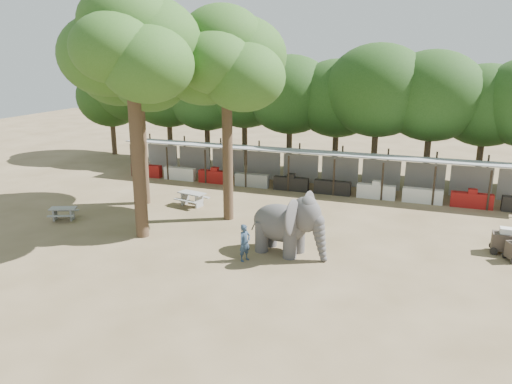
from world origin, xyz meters
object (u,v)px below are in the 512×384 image
(yard_tree_center, at_px, (130,46))
(cart_back, at_px, (505,241))
(picnic_table_far, at_px, (192,197))
(elephant, at_px, (289,224))
(yard_tree_back, at_px, (225,60))
(picnic_table_near, at_px, (63,212))
(yard_tree_left, at_px, (137,66))
(handler, at_px, (245,243))

(yard_tree_center, height_order, cart_back, yard_tree_center)
(picnic_table_far, bearing_deg, yard_tree_center, -78.53)
(elephant, bearing_deg, yard_tree_back, 152.35)
(elephant, height_order, picnic_table_far, elephant)
(picnic_table_near, bearing_deg, yard_tree_left, 39.07)
(elephant, relative_size, picnic_table_near, 2.18)
(elephant, xyz_separation_m, picnic_table_near, (-13.04, 0.30, -0.99))
(yard_tree_center, distance_m, handler, 10.44)
(handler, height_order, picnic_table_near, handler)
(cart_back, bearing_deg, yard_tree_center, -166.70)
(yard_tree_left, xyz_separation_m, elephant, (10.69, -4.83, -6.75))
(yard_tree_back, bearing_deg, picnic_table_far, 155.77)
(yard_tree_center, height_order, elephant, yard_tree_center)
(yard_tree_center, distance_m, cart_back, 19.43)
(yard_tree_center, relative_size, yard_tree_back, 1.06)
(picnic_table_near, bearing_deg, handler, -32.24)
(yard_tree_center, xyz_separation_m, elephant, (7.69, 0.17, -7.76))
(yard_tree_left, relative_size, yard_tree_center, 0.92)
(picnic_table_far, height_order, cart_back, cart_back)
(yard_tree_left, relative_size, handler, 6.54)
(yard_tree_back, xyz_separation_m, picnic_table_near, (-8.34, -3.54, -8.08))
(yard_tree_left, distance_m, elephant, 13.54)
(yard_tree_left, bearing_deg, elephant, -24.32)
(yard_tree_left, bearing_deg, cart_back, -3.94)
(yard_tree_left, xyz_separation_m, cart_back, (20.04, -1.38, -7.59))
(cart_back, bearing_deg, yard_tree_left, 177.37)
(cart_back, bearing_deg, picnic_table_near, -170.67)
(yard_tree_left, height_order, yard_tree_center, yard_tree_center)
(yard_tree_back, distance_m, picnic_table_near, 12.14)
(handler, bearing_deg, yard_tree_center, 102.85)
(handler, height_order, picnic_table_far, handler)
(yard_tree_left, relative_size, picnic_table_near, 6.17)
(picnic_table_far, bearing_deg, picnic_table_near, -125.81)
(yard_tree_back, relative_size, handler, 6.74)
(yard_tree_center, relative_size, picnic_table_near, 6.75)
(handler, xyz_separation_m, picnic_table_far, (-6.01, 6.58, -0.30))
(yard_tree_center, relative_size, handler, 7.14)
(yard_tree_left, relative_size, yard_tree_back, 0.97)
(picnic_table_near, relative_size, picnic_table_far, 0.92)
(yard_tree_center, relative_size, elephant, 3.10)
(elephant, bearing_deg, yard_tree_left, 167.27)
(picnic_table_far, bearing_deg, yard_tree_back, -11.64)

